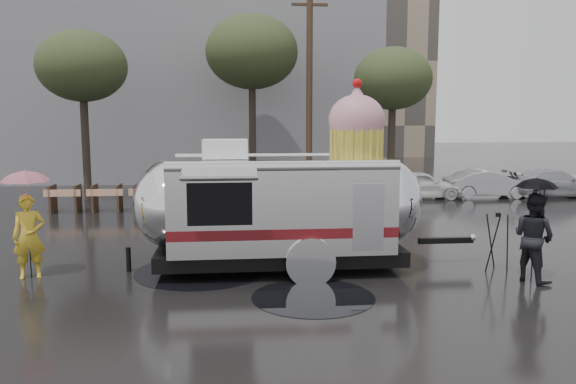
{
  "coord_description": "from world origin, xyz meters",
  "views": [
    {
      "loc": [
        -0.83,
        -11.05,
        3.53
      ],
      "look_at": [
        0.38,
        1.67,
        1.78
      ],
      "focal_mm": 35.0,
      "sensor_mm": 36.0,
      "label": 1
    }
  ],
  "objects": [
    {
      "name": "tripod",
      "position": [
        5.1,
        0.95,
        0.77
      ],
      "size": [
        0.55,
        0.53,
        1.35
      ],
      "rotation": [
        0.0,
        0.0,
        -0.32
      ],
      "color": "black",
      "rests_on": "ground"
    },
    {
      "name": "umbrella_pink",
      "position": [
        -5.31,
        1.36,
        1.97
      ],
      "size": [
        1.23,
        1.23,
        2.39
      ],
      "color": "pink",
      "rests_on": "ground"
    },
    {
      "name": "tree_mid",
      "position": [
        0.0,
        15.0,
        6.34
      ],
      "size": [
        4.2,
        4.2,
        8.03
      ],
      "color": "#382D26",
      "rests_on": "ground"
    },
    {
      "name": "person_left",
      "position": [
        -5.31,
        1.36,
        0.92
      ],
      "size": [
        0.75,
        0.59,
        1.83
      ],
      "primitive_type": "imported",
      "rotation": [
        0.0,
        0.0,
        0.26
      ],
      "color": "gold",
      "rests_on": "ground"
    },
    {
      "name": "tree_left",
      "position": [
        -7.0,
        13.0,
        5.48
      ],
      "size": [
        3.64,
        3.64,
        6.95
      ],
      "color": "#382D26",
      "rests_on": "ground"
    },
    {
      "name": "parked_cars",
      "position": [
        11.78,
        12.0,
        0.72
      ],
      "size": [
        13.2,
        1.9,
        1.5
      ],
      "color": "silver",
      "rests_on": "ground"
    },
    {
      "name": "umbrella_black",
      "position": [
        5.48,
        0.08,
        1.9
      ],
      "size": [
        1.03,
        1.03,
        2.25
      ],
      "color": "black",
      "rests_on": "ground"
    },
    {
      "name": "barricade_row",
      "position": [
        -5.55,
        9.96,
        0.52
      ],
      "size": [
        4.3,
        0.8,
        1.0
      ],
      "color": "#473323",
      "rests_on": "ground"
    },
    {
      "name": "person_right",
      "position": [
        5.48,
        0.08,
        0.95
      ],
      "size": [
        0.85,
        1.05,
        1.91
      ],
      "primitive_type": "imported",
      "rotation": [
        0.0,
        0.0,
        2.02
      ],
      "color": "black",
      "rests_on": "ground"
    },
    {
      "name": "ground",
      "position": [
        0.0,
        0.0,
        0.0
      ],
      "size": [
        120.0,
        120.0,
        0.0
      ],
      "primitive_type": "plane",
      "color": "black",
      "rests_on": "ground"
    },
    {
      "name": "tree_right",
      "position": [
        6.0,
        13.0,
        5.06
      ],
      "size": [
        3.36,
        3.36,
        6.42
      ],
      "color": "#382D26",
      "rests_on": "ground"
    },
    {
      "name": "utility_pole",
      "position": [
        2.5,
        14.0,
        4.62
      ],
      "size": [
        1.6,
        0.28,
        9.0
      ],
      "color": "#473323",
      "rests_on": "ground"
    },
    {
      "name": "grey_building",
      "position": [
        -4.0,
        24.0,
        6.5
      ],
      "size": [
        22.0,
        12.0,
        13.0
      ],
      "primitive_type": "cube",
      "color": "slate",
      "rests_on": "ground"
    },
    {
      "name": "airstream_trailer",
      "position": [
        0.28,
        1.66,
        1.56
      ],
      "size": [
        8.26,
        3.14,
        4.45
      ],
      "rotation": [
        0.0,
        0.0,
        0.0
      ],
      "color": "silver",
      "rests_on": "ground"
    },
    {
      "name": "puddles",
      "position": [
        -0.73,
        1.59,
        0.01
      ],
      "size": [
        5.0,
        6.91,
        0.01
      ],
      "color": "black",
      "rests_on": "ground"
    }
  ]
}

